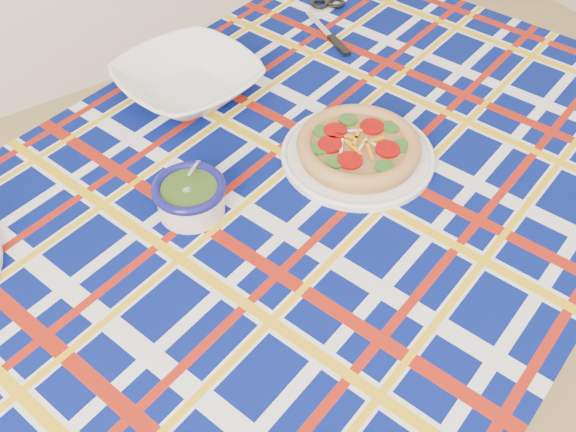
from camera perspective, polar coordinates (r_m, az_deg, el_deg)
dining_table at (r=1.11m, az=0.31°, el=-0.72°), size 1.70×1.33×0.70m
tablecloth at (r=1.09m, az=0.31°, el=0.09°), size 1.74×1.37×0.10m
main_focaccia_plate at (r=1.11m, az=6.28°, el=6.16°), size 0.35×0.35×0.05m
pesto_bowl at (r=1.02m, az=-8.72°, el=1.86°), size 0.14×0.14×0.07m
serving_bowl at (r=1.27m, az=-8.86°, el=11.79°), size 0.29×0.29×0.06m
table_knife at (r=1.48m, az=2.89°, el=16.57°), size 0.05×0.20×0.01m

